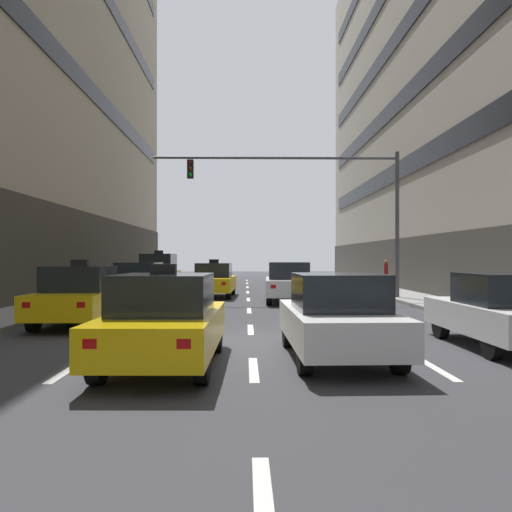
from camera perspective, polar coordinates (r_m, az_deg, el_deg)
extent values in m
plane|color=#38383D|center=(12.21, -0.50, -9.34)|extent=(120.00, 120.00, 0.00)
cube|color=silver|center=(9.75, -19.82, -11.65)|extent=(0.16, 2.00, 0.01)
cube|color=silver|center=(14.51, -13.44, -7.85)|extent=(0.16, 2.00, 0.01)
cube|color=silver|center=(19.40, -10.29, -5.91)|extent=(0.16, 2.00, 0.01)
cube|color=silver|center=(24.33, -8.42, -4.74)|extent=(0.16, 2.00, 0.01)
cube|color=silver|center=(29.28, -7.19, -3.96)|extent=(0.16, 2.00, 0.01)
cube|color=silver|center=(34.25, -6.31, -3.41)|extent=(0.16, 2.00, 0.01)
cube|color=silver|center=(39.22, -5.66, -2.99)|extent=(0.16, 2.00, 0.01)
cube|color=silver|center=(44.20, -5.15, -2.67)|extent=(0.16, 2.00, 0.01)
cube|color=silver|center=(4.50, 0.87, -25.77)|extent=(0.16, 2.00, 0.01)
cube|color=silver|center=(9.26, -0.27, -12.28)|extent=(0.16, 2.00, 0.01)
cube|color=silver|center=(14.19, -0.60, -8.03)|extent=(0.16, 2.00, 0.01)
cube|color=silver|center=(19.16, -0.75, -5.98)|extent=(0.16, 2.00, 0.01)
cube|color=silver|center=(24.14, -0.85, -4.78)|extent=(0.16, 2.00, 0.01)
cube|color=silver|center=(29.12, -0.91, -3.98)|extent=(0.16, 2.00, 0.01)
cube|color=silver|center=(34.11, -0.95, -3.42)|extent=(0.16, 2.00, 0.01)
cube|color=silver|center=(39.11, -0.98, -3.00)|extent=(0.16, 2.00, 0.01)
cube|color=silver|center=(44.10, -1.00, -2.68)|extent=(0.16, 2.00, 0.01)
cube|color=silver|center=(9.85, 19.07, -11.54)|extent=(0.16, 2.00, 0.01)
cube|color=silver|center=(14.58, 12.19, -7.82)|extent=(0.16, 2.00, 0.01)
cube|color=silver|center=(19.44, 8.76, -5.89)|extent=(0.16, 2.00, 0.01)
cube|color=silver|center=(24.37, 6.72, -4.73)|extent=(0.16, 2.00, 0.01)
cube|color=silver|center=(29.31, 5.37, -3.96)|extent=(0.16, 2.00, 0.01)
cube|color=silver|center=(34.28, 4.41, -3.40)|extent=(0.16, 2.00, 0.01)
cube|color=silver|center=(39.25, 3.70, -2.99)|extent=(0.16, 2.00, 0.01)
cube|color=silver|center=(44.23, 3.14, -2.67)|extent=(0.16, 2.00, 0.01)
cylinder|color=black|center=(17.44, -19.79, -5.44)|extent=(0.23, 0.68, 0.68)
cylinder|color=black|center=(17.00, -14.48, -5.58)|extent=(0.23, 0.68, 0.68)
cylinder|color=black|center=(14.84, -23.16, -6.37)|extent=(0.23, 0.68, 0.68)
cylinder|color=black|center=(14.32, -16.98, -6.60)|extent=(0.23, 0.68, 0.68)
cube|color=yellow|center=(15.85, -18.52, -4.78)|extent=(1.93, 4.54, 0.66)
cube|color=black|center=(15.61, -18.74, -2.35)|extent=(1.66, 1.97, 0.70)
cube|color=white|center=(18.15, -18.48, -3.82)|extent=(0.21, 0.08, 0.14)
cube|color=red|center=(13.97, -23.81, -4.92)|extent=(0.21, 0.08, 0.14)
cube|color=white|center=(17.82, -14.39, -3.90)|extent=(0.21, 0.08, 0.14)
cube|color=red|center=(13.52, -18.58, -5.09)|extent=(0.21, 0.08, 0.14)
cube|color=black|center=(15.60, -18.74, -0.72)|extent=(0.45, 0.21, 0.19)
cylinder|color=black|center=(29.69, -11.71, -3.27)|extent=(0.22, 0.66, 0.66)
cylinder|color=black|center=(29.45, -8.63, -3.30)|extent=(0.22, 0.66, 0.66)
cylinder|color=black|center=(27.03, -12.73, -3.58)|extent=(0.22, 0.66, 0.66)
cylinder|color=black|center=(26.76, -9.35, -3.62)|extent=(0.22, 0.66, 0.66)
cube|color=yellow|center=(28.20, -10.59, -2.52)|extent=(1.87, 4.43, 0.90)
cube|color=black|center=(28.17, -10.59, -0.68)|extent=(1.62, 2.62, 0.90)
cube|color=white|center=(30.44, -11.15, -2.05)|extent=(0.20, 0.08, 0.14)
cube|color=red|center=(26.17, -12.74, -2.35)|extent=(0.20, 0.08, 0.14)
cube|color=white|center=(30.25, -8.73, -2.06)|extent=(0.20, 0.08, 0.14)
cube|color=red|center=(25.95, -9.94, -2.37)|extent=(0.20, 0.08, 0.14)
cube|color=black|center=(28.17, -10.59, 0.42)|extent=(0.44, 0.20, 0.18)
cylinder|color=black|center=(24.14, 1.44, -3.95)|extent=(0.26, 0.71, 0.70)
cylinder|color=black|center=(24.20, 5.46, -3.94)|extent=(0.26, 0.71, 0.70)
cylinder|color=black|center=(21.30, 1.44, -4.46)|extent=(0.26, 0.71, 0.70)
cylinder|color=black|center=(21.36, 5.99, -4.45)|extent=(0.26, 0.71, 0.70)
cube|color=white|center=(22.72, 3.58, -3.34)|extent=(2.16, 4.74, 0.68)
cube|color=black|center=(22.48, 3.60, -1.59)|extent=(1.78, 2.08, 0.72)
cube|color=white|center=(24.98, 1.82, -2.78)|extent=(0.22, 0.09, 0.15)
cube|color=red|center=(20.41, 1.90, -3.37)|extent=(0.22, 0.09, 0.15)
cube|color=white|center=(25.02, 4.94, -2.77)|extent=(0.22, 0.09, 0.15)
cube|color=red|center=(20.47, 5.72, -3.36)|extent=(0.22, 0.09, 0.15)
cylinder|color=black|center=(24.54, -13.77, -3.89)|extent=(0.25, 0.70, 0.69)
cylinder|color=black|center=(24.19, -9.88, -3.95)|extent=(0.25, 0.70, 0.69)
cylinder|color=black|center=(21.80, -15.57, -4.36)|extent=(0.25, 0.70, 0.69)
cylinder|color=black|center=(21.40, -11.21, -4.44)|extent=(0.25, 0.70, 0.69)
cube|color=#B7BABF|center=(22.94, -12.58, -3.31)|extent=(2.05, 4.68, 0.67)
cube|color=black|center=(22.71, -12.69, -1.59)|extent=(1.73, 2.04, 0.72)
cube|color=white|center=(25.30, -12.94, -2.75)|extent=(0.21, 0.09, 0.15)
cube|color=red|center=(20.90, -15.77, -3.29)|extent=(0.21, 0.09, 0.15)
cube|color=white|center=(25.03, -9.91, -2.78)|extent=(0.21, 0.09, 0.15)
cube|color=red|center=(20.57, -12.13, -3.35)|extent=(0.21, 0.09, 0.15)
cylinder|color=black|center=(11.45, 3.55, -8.29)|extent=(0.23, 0.66, 0.66)
cylinder|color=black|center=(11.72, 11.40, -8.10)|extent=(0.23, 0.66, 0.66)
cylinder|color=black|center=(8.82, 5.33, -10.74)|extent=(0.23, 0.66, 0.66)
cylinder|color=black|center=(9.16, 15.41, -10.34)|extent=(0.23, 0.66, 0.66)
cube|color=white|center=(10.21, 8.80, -7.49)|extent=(1.91, 4.41, 0.64)
cube|color=black|center=(9.95, 9.02, -3.88)|extent=(1.62, 1.92, 0.68)
cube|color=white|center=(12.21, 3.90, -5.75)|extent=(0.20, 0.08, 0.14)
cube|color=red|center=(7.99, 7.21, -8.73)|extent=(0.20, 0.08, 0.14)
cube|color=white|center=(12.42, 9.82, -5.66)|extent=(0.20, 0.08, 0.14)
cube|color=red|center=(8.29, 16.07, -8.41)|extent=(0.20, 0.08, 0.14)
cylinder|color=black|center=(11.07, -12.78, -8.56)|extent=(0.24, 0.67, 0.66)
cylinder|color=black|center=(10.83, -4.38, -8.75)|extent=(0.24, 0.67, 0.66)
cylinder|color=black|center=(8.50, -16.98, -11.13)|extent=(0.24, 0.67, 0.66)
cylinder|color=black|center=(8.17, -5.95, -11.57)|extent=(0.24, 0.67, 0.66)
cube|color=yellow|center=(9.56, -9.89, -7.96)|extent=(1.95, 4.46, 0.64)
cube|color=black|center=(9.29, -10.11, -4.08)|extent=(1.65, 1.94, 0.68)
cube|color=white|center=(11.78, -11.14, -5.93)|extent=(0.20, 0.09, 0.14)
cube|color=red|center=(7.61, -17.67, -9.11)|extent=(0.20, 0.09, 0.14)
cube|color=white|center=(11.59, -4.83, -6.02)|extent=(0.20, 0.09, 0.14)
cube|color=red|center=(7.32, -7.87, -9.47)|extent=(0.20, 0.09, 0.14)
cube|color=black|center=(9.27, -10.11, -1.42)|extent=(0.45, 0.21, 0.18)
cylinder|color=black|center=(27.08, -5.98, -3.57)|extent=(0.25, 0.68, 0.67)
cylinder|color=black|center=(26.92, -2.55, -3.59)|extent=(0.25, 0.68, 0.67)
cylinder|color=black|center=(24.37, -6.82, -3.95)|extent=(0.25, 0.68, 0.67)
cylinder|color=black|center=(24.19, -3.00, -3.98)|extent=(0.25, 0.68, 0.67)
cube|color=yellow|center=(25.61, -4.58, -3.04)|extent=(2.07, 4.55, 0.65)
cube|color=black|center=(25.38, -4.62, -1.55)|extent=(1.71, 2.00, 0.69)
cube|color=white|center=(27.85, -5.44, -2.57)|extent=(0.21, 0.09, 0.14)
cube|color=red|center=(23.51, -6.72, -3.02)|extent=(0.21, 0.09, 0.14)
cube|color=white|center=(27.72, -2.76, -2.58)|extent=(0.21, 0.09, 0.14)
cube|color=red|center=(23.36, -3.55, -3.04)|extent=(0.21, 0.09, 0.14)
cube|color=black|center=(25.37, -4.62, -0.57)|extent=(0.46, 0.22, 0.18)
cylinder|color=black|center=(13.39, 19.55, -7.13)|extent=(0.21, 0.64, 0.64)
cylinder|color=black|center=(14.02, 25.57, -6.81)|extent=(0.21, 0.64, 0.64)
cylinder|color=black|center=(10.99, 24.48, -8.65)|extent=(0.21, 0.64, 0.64)
cube|color=white|center=(12.47, 25.09, -6.20)|extent=(1.79, 4.29, 0.62)
cube|color=black|center=(12.24, 25.49, -3.29)|extent=(1.56, 1.85, 0.66)
cube|color=white|center=(14.14, 18.99, -5.04)|extent=(0.19, 0.08, 0.14)
cube|color=white|center=(14.62, 23.63, -4.88)|extent=(0.19, 0.08, 0.14)
cylinder|color=#4C4C51|center=(24.62, 15.20, 3.36)|extent=(0.18, 0.18, 6.63)
cylinder|color=#4C4C51|center=(24.05, 2.20, 10.67)|extent=(11.08, 0.12, 0.12)
cube|color=black|center=(24.04, -7.20, 9.42)|extent=(0.28, 0.24, 0.84)
sphere|color=#4B0704|center=(23.95, -7.23, 10.09)|extent=(0.17, 0.17, 0.17)
sphere|color=#523505|center=(23.90, -7.23, 9.47)|extent=(0.17, 0.17, 0.17)
sphere|color=green|center=(23.86, -7.23, 8.86)|extent=(0.17, 0.17, 0.17)
cylinder|color=brown|center=(29.57, 14.06, -2.82)|extent=(0.13, 0.13, 0.86)
cylinder|color=brown|center=(29.40, 14.06, -2.84)|extent=(0.13, 0.13, 0.86)
cube|color=maroon|center=(29.46, 14.06, -1.41)|extent=(0.29, 0.38, 0.61)
sphere|color=#9E704C|center=(29.46, 14.06, -0.61)|extent=(0.22, 0.22, 0.22)
cylinder|color=maroon|center=(29.68, 14.07, -1.34)|extent=(0.09, 0.09, 0.55)
cylinder|color=maroon|center=(29.24, 14.05, -1.36)|extent=(0.09, 0.09, 0.55)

